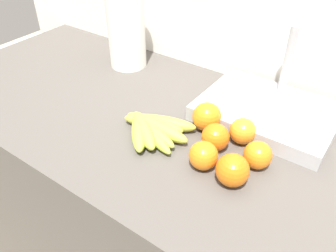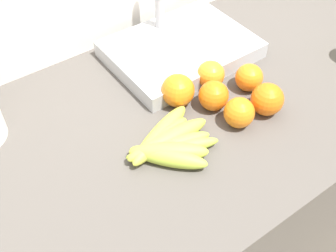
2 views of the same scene
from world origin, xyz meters
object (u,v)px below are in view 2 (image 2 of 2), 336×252
Objects in this scene: orange_back_left at (239,113)px; orange_back_right at (214,96)px; banana_bunch at (167,145)px; sink_basin at (180,48)px; orange_center at (211,74)px; orange_front at (249,77)px; orange_right at (267,99)px; orange_far_right at (178,90)px.

orange_back_left is 0.99× the size of orange_back_right.
banana_bunch is 2.91× the size of orange_back_right.
sink_basin reaches higher than banana_bunch.
orange_center is (0.21, 0.11, 0.01)m from banana_bunch.
orange_center is at bearing 55.18° from orange_back_right.
orange_front is at bearing -74.33° from sink_basin.
orange_right is at bearing -7.98° from banana_bunch.
orange_far_right is (-0.07, 0.14, 0.00)m from orange_back_left.
orange_back_right is at bearing 97.86° from orange_back_left.
orange_right is at bearing -42.97° from orange_back_right.
orange_far_right reaches higher than banana_bunch.
orange_front and orange_center have the same top height.
banana_bunch is at bearing 172.02° from orange_right.
sink_basin is at bearing 80.70° from orange_back_left.
orange_right is 1.11× the size of orange_center.
banana_bunch is 2.71× the size of orange_right.
orange_front is 0.21m from sink_basin.
sink_basin is at bearing 105.67° from orange_front.
orange_back_left is 0.08m from orange_right.
orange_front is 0.99× the size of orange_center.
orange_back_left is 0.08m from orange_back_right.
orange_back_left is at bearing -62.64° from orange_far_right.
orange_center is 0.19× the size of sink_basin.
orange_far_right is (0.11, 0.11, 0.02)m from banana_bunch.
orange_front is at bearing 0.39° from orange_back_right.
orange_center is (0.10, 0.00, -0.01)m from orange_far_right.
sink_basin reaches higher than orange_front.
orange_front is at bearing 36.73° from orange_back_left.
orange_far_right is at bearing 161.26° from orange_front.
orange_front is 0.18m from orange_far_right.
orange_right reaches higher than orange_back_right.
sink_basin reaches higher than orange_center.
orange_back_right is 0.12m from orange_right.
banana_bunch is 0.34m from sink_basin.
orange_front is 0.86× the size of orange_far_right.
orange_far_right is (-0.06, 0.06, 0.00)m from orange_back_right.
orange_far_right is 0.21× the size of sink_basin.
orange_right is 0.15m from orange_center.
orange_right reaches higher than orange_front.
sink_basin is at bearing 74.56° from orange_back_right.
banana_bunch is 0.26m from orange_right.
orange_right is at bearing -43.77° from orange_far_right.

